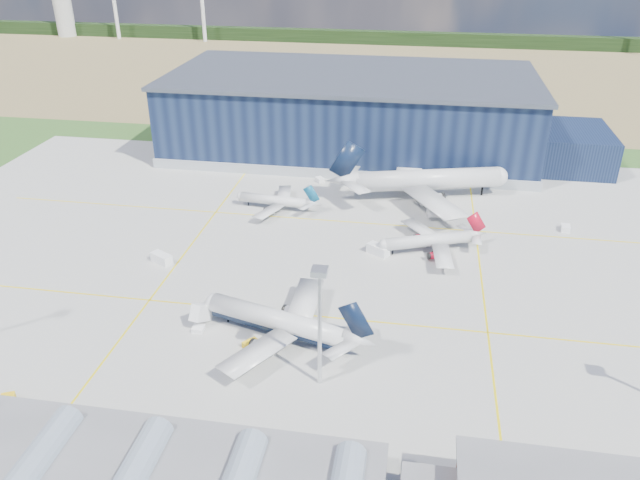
{
  "coord_description": "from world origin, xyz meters",
  "views": [
    {
      "loc": [
        24.15,
        -113.85,
        72.15
      ],
      "look_at": [
        3.37,
        9.79,
        7.19
      ],
      "focal_mm": 35.0,
      "sensor_mm": 36.0,
      "label": 1
    }
  ],
  "objects": [
    {
      "name": "gse_cart_a",
      "position": [
        62.91,
        39.26,
        0.72
      ],
      "size": [
        2.54,
        3.52,
        1.44
      ],
      "primitive_type": "cube",
      "rotation": [
        0.0,
        0.0,
        -0.1
      ],
      "color": "white",
      "rests_on": "ground"
    },
    {
      "name": "farmland",
      "position": [
        0.0,
        220.0,
        0.0
      ],
      "size": [
        600.0,
        220.0,
        0.01
      ],
      "primitive_type": "cube",
      "color": "olive",
      "rests_on": "ground"
    },
    {
      "name": "airstair",
      "position": [
        -16.04,
        -16.32,
        1.68
      ],
      "size": [
        3.28,
        5.6,
        3.36
      ],
      "primitive_type": "cube",
      "rotation": [
        0.0,
        0.0,
        -0.24
      ],
      "color": "white",
      "rests_on": "ground"
    },
    {
      "name": "car_a",
      "position": [
        8.42,
        -48.0,
        0.54
      ],
      "size": [
        3.41,
        2.08,
        1.09
      ],
      "primitive_type": "imported",
      "rotation": [
        0.0,
        0.0,
        1.84
      ],
      "color": "#99999E",
      "rests_on": "ground"
    },
    {
      "name": "airliner_widebody",
      "position": [
        26.89,
        55.0,
        8.67
      ],
      "size": [
        65.14,
        64.33,
        17.34
      ],
      "primitive_type": null,
      "rotation": [
        0.0,
        0.0,
        0.27
      ],
      "color": "silver",
      "rests_on": "ground"
    },
    {
      "name": "airliner_red",
      "position": [
        27.69,
        22.0,
        4.53
      ],
      "size": [
        35.88,
        35.55,
        9.06
      ],
      "primitive_type": null,
      "rotation": [
        0.0,
        0.0,
        3.52
      ],
      "color": "silver",
      "rests_on": "ground"
    },
    {
      "name": "gse_van_a",
      "position": [
        -33.6,
        5.77,
        1.19
      ],
      "size": [
        5.92,
        4.73,
        2.38
      ],
      "primitive_type": "cube",
      "rotation": [
        0.0,
        0.0,
        1.06
      ],
      "color": "white",
      "rests_on": "ground"
    },
    {
      "name": "gse_tug_c",
      "position": [
        7.31,
        61.35,
        0.69
      ],
      "size": [
        2.6,
        3.49,
        1.37
      ],
      "primitive_type": "cube",
      "rotation": [
        0.0,
        0.0,
        -0.22
      ],
      "color": "yellow",
      "rests_on": "ground"
    },
    {
      "name": "apron",
      "position": [
        0.0,
        10.0,
        0.03
      ],
      "size": [
        220.0,
        160.0,
        0.08
      ],
      "color": "gray",
      "rests_on": "ground"
    },
    {
      "name": "airliner_regional",
      "position": [
        -14.63,
        40.0,
        4.03
      ],
      "size": [
        27.18,
        26.7,
        8.06
      ],
      "primitive_type": null,
      "rotation": [
        0.0,
        0.0,
        3.03
      ],
      "color": "silver",
      "rests_on": "ground"
    },
    {
      "name": "light_mast_center",
      "position": [
        10.0,
        -30.0,
        15.43
      ],
      "size": [
        2.6,
        2.6,
        23.0
      ],
      "color": "silver",
      "rests_on": "ground"
    },
    {
      "name": "gse_van_b",
      "position": [
        16.11,
        18.43,
        1.24
      ],
      "size": [
        5.89,
        4.97,
        2.47
      ],
      "primitive_type": "cube",
      "rotation": [
        0.0,
        0.0,
        1.01
      ],
      "color": "white",
      "rests_on": "ground"
    },
    {
      "name": "gse_tug_a",
      "position": [
        -40.2,
        -44.18,
        0.72
      ],
      "size": [
        3.43,
        4.06,
        1.45
      ],
      "primitive_type": "cube",
      "rotation": [
        0.0,
        0.0,
        0.45
      ],
      "color": "yellow",
      "rests_on": "ground"
    },
    {
      "name": "gse_tug_b",
      "position": [
        -4.45,
        -22.11,
        0.64
      ],
      "size": [
        3.43,
        3.53,
        1.28
      ],
      "primitive_type": "cube",
      "rotation": [
        0.0,
        0.0,
        -0.72
      ],
      "color": "yellow",
      "rests_on": "ground"
    },
    {
      "name": "treeline",
      "position": [
        0.0,
        300.0,
        4.0
      ],
      "size": [
        600.0,
        8.0,
        8.0
      ],
      "primitive_type": "cube",
      "color": "black",
      "rests_on": "ground"
    },
    {
      "name": "hangar",
      "position": [
        2.81,
        94.8,
        11.62
      ],
      "size": [
        145.0,
        62.0,
        26.1
      ],
      "color": "#101A35",
      "rests_on": "ground"
    },
    {
      "name": "ground",
      "position": [
        0.0,
        0.0,
        0.0
      ],
      "size": [
        600.0,
        600.0,
        0.0
      ],
      "primitive_type": "plane",
      "color": "#2F5821",
      "rests_on": "ground"
    },
    {
      "name": "airliner_navy",
      "position": [
        -0.15,
        -18.0,
        5.96
      ],
      "size": [
        44.88,
        44.33,
        11.92
      ],
      "primitive_type": null,
      "rotation": [
        0.0,
        0.0,
        2.87
      ],
      "color": "silver",
      "rests_on": "ground"
    },
    {
      "name": "gse_cart_b",
      "position": [
        -5.49,
        62.0,
        0.64
      ],
      "size": [
        3.34,
        3.53,
        1.28
      ],
      "primitive_type": "cube",
      "rotation": [
        0.0,
        0.0,
        0.65
      ],
      "color": "white",
      "rests_on": "ground"
    }
  ]
}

